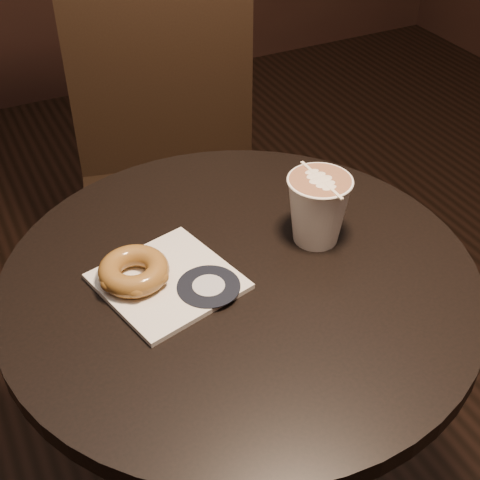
{
  "coord_description": "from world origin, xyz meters",
  "views": [
    {
      "loc": [
        -0.33,
        -0.66,
        1.39
      ],
      "look_at": [
        0.01,
        0.03,
        0.79
      ],
      "focal_mm": 50.0,
      "sensor_mm": 36.0,
      "label": 1
    }
  ],
  "objects_px": {
    "cafe_table": "(240,365)",
    "doughnut": "(134,271)",
    "pastry_bag": "(168,281)",
    "latte_cup": "(318,210)",
    "chair": "(171,147)"
  },
  "relations": [
    {
      "from": "cafe_table",
      "to": "doughnut",
      "type": "height_order",
      "value": "doughnut"
    },
    {
      "from": "doughnut",
      "to": "cafe_table",
      "type": "bearing_deg",
      "value": -17.86
    },
    {
      "from": "pastry_bag",
      "to": "cafe_table",
      "type": "bearing_deg",
      "value": -27.79
    },
    {
      "from": "doughnut",
      "to": "latte_cup",
      "type": "xyz_separation_m",
      "value": [
        0.29,
        -0.03,
        0.03
      ]
    },
    {
      "from": "doughnut",
      "to": "latte_cup",
      "type": "relative_size",
      "value": 0.93
    },
    {
      "from": "latte_cup",
      "to": "chair",
      "type": "bearing_deg",
      "value": 90.93
    },
    {
      "from": "chair",
      "to": "doughnut",
      "type": "distance_m",
      "value": 0.66
    },
    {
      "from": "chair",
      "to": "doughnut",
      "type": "height_order",
      "value": "chair"
    },
    {
      "from": "cafe_table",
      "to": "chair",
      "type": "distance_m",
      "value": 0.64
    },
    {
      "from": "pastry_bag",
      "to": "doughnut",
      "type": "relative_size",
      "value": 1.74
    },
    {
      "from": "cafe_table",
      "to": "doughnut",
      "type": "xyz_separation_m",
      "value": [
        -0.14,
        0.05,
        0.22
      ]
    },
    {
      "from": "chair",
      "to": "latte_cup",
      "type": "xyz_separation_m",
      "value": [
        0.01,
        -0.6,
        0.2
      ]
    },
    {
      "from": "pastry_bag",
      "to": "latte_cup",
      "type": "xyz_separation_m",
      "value": [
        0.24,
        -0.0,
        0.05
      ]
    },
    {
      "from": "latte_cup",
      "to": "cafe_table",
      "type": "bearing_deg",
      "value": -171.43
    },
    {
      "from": "chair",
      "to": "cafe_table",
      "type": "bearing_deg",
      "value": -88.07
    }
  ]
}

